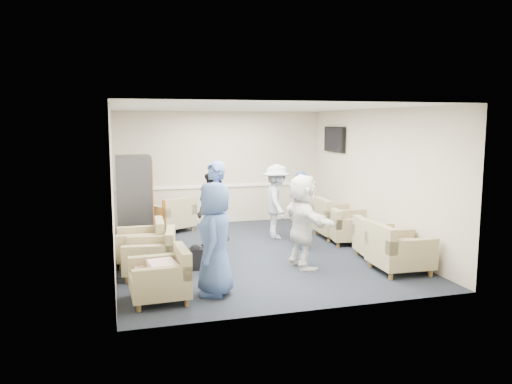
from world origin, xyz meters
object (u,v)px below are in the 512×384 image
object	(u,v)px
armchair_left_mid	(153,256)
armchair_right_near	(397,252)
person_front_left	(215,239)
armchair_corner	(173,217)
armchair_right_midnear	(378,242)
armchair_left_far	(144,245)
person_mid_left	(215,215)
person_back_left	(214,212)
person_back_right	(277,201)
person_mid_right	(301,210)
armchair_left_near	(163,279)
person_front_right	(303,221)
armchair_right_far	(336,221)
vending_machine	(134,199)
armchair_right_midfar	(346,228)

from	to	relation	value
armchair_left_mid	armchair_right_near	world-z (taller)	armchair_right_near
person_front_left	armchair_corner	bearing A→B (deg)	-162.39
armchair_right_midnear	armchair_left_far	bearing A→B (deg)	86.28
armchair_corner	person_mid_left	size ratio (longest dim) A/B	0.63
armchair_corner	person_front_left	world-z (taller)	person_front_left
person_back_left	person_front_left	bearing A→B (deg)	-32.05
armchair_left_far	armchair_right_midnear	size ratio (longest dim) A/B	0.93
person_back_right	person_mid_right	world-z (taller)	person_back_right
armchair_left_far	person_mid_left	bearing A→B (deg)	62.82
armchair_left_near	armchair_corner	size ratio (longest dim) A/B	0.71
armchair_right_midnear	person_front_left	world-z (taller)	person_front_left
armchair_right_midnear	person_back_right	xyz separation A→B (m)	(-1.24, 2.04, 0.47)
armchair_left_mid	person_back_right	distance (m)	3.39
person_back_right	person_front_right	world-z (taller)	person_front_right
person_back_left	person_front_right	distance (m)	1.93
armchair_left_near	person_mid_right	xyz separation A→B (m)	(2.85, 2.22, 0.45)
person_back_left	armchair_right_near	bearing A→B (deg)	28.90
armchair_left_far	person_front_right	size ratio (longest dim) A/B	0.52
armchair_left_mid	person_front_right	world-z (taller)	person_front_right
armchair_left_near	armchair_left_far	size ratio (longest dim) A/B	0.97
armchair_right_far	vending_machine	world-z (taller)	vending_machine
person_mid_left	person_back_left	bearing A→B (deg)	165.26
armchair_left_far	person_back_right	size ratio (longest dim) A/B	0.53
armchair_corner	armchair_right_far	bearing A→B (deg)	126.40
vending_machine	person_back_left	xyz separation A→B (m)	(1.41, -1.24, -0.13)
armchair_right_midnear	person_mid_left	size ratio (longest dim) A/B	0.49
person_front_right	armchair_right_midnear	bearing A→B (deg)	-90.92
person_back_right	armchair_right_far	bearing A→B (deg)	-95.53
armchair_right_midfar	person_back_right	distance (m)	1.55
armchair_left_far	vending_machine	size ratio (longest dim) A/B	0.47
armchair_right_midfar	person_front_right	distance (m)	2.06
armchair_left_far	armchair_corner	xyz separation A→B (m)	(0.77, 2.44, 0.01)
armchair_left_far	armchair_left_mid	bearing A→B (deg)	9.77
armchair_right_midfar	person_front_left	bearing A→B (deg)	134.46
person_back_right	armchair_right_near	bearing A→B (deg)	-150.42
armchair_left_near	armchair_left_mid	bearing A→B (deg)	179.52
armchair_left_far	armchair_right_midnear	world-z (taller)	armchair_left_far
person_mid_right	armchair_right_far	bearing A→B (deg)	-34.20
armchair_right_near	vending_machine	xyz separation A→B (m)	(-4.03, 3.41, 0.54)
armchair_corner	vending_machine	xyz separation A→B (m)	(-0.84, -0.71, 0.55)
armchair_left_far	person_back_left	bearing A→B (deg)	112.11
armchair_left_mid	armchair_right_near	xyz separation A→B (m)	(3.85, -0.89, 0.03)
vending_machine	armchair_right_midfar	bearing A→B (deg)	-18.63
armchair_left_near	armchair_right_midfar	distance (m)	4.53
armchair_corner	person_front_left	distance (m)	4.38
vending_machine	person_front_left	size ratio (longest dim) A/B	1.09
armchair_right_midnear	armchair_right_midfar	world-z (taller)	armchair_right_midnear
armchair_corner	person_back_right	distance (m)	2.45
person_mid_right	armchair_corner	bearing A→B (deg)	69.62
person_mid_left	armchair_left_mid	bearing A→B (deg)	-86.46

